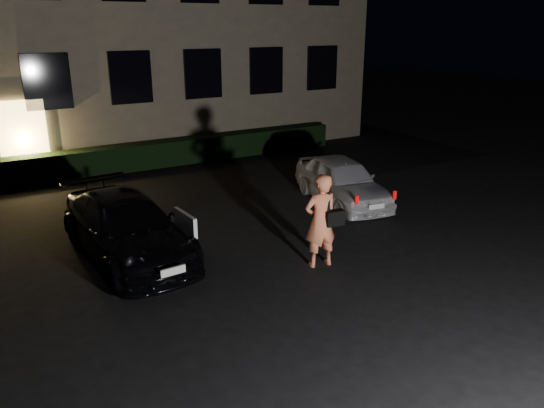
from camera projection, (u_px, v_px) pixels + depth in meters
ground at (323, 297)px, 9.60m from camera, size 80.00×80.00×0.00m
hedge at (141, 156)px, 18.00m from camera, size 15.00×0.70×0.85m
sedan at (127, 227)px, 11.12m from camera, size 2.15×4.62×1.29m
hatch at (342, 181)px, 14.47m from camera, size 2.14×3.92×1.27m
man at (321, 221)px, 10.57m from camera, size 0.81×0.55×1.94m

